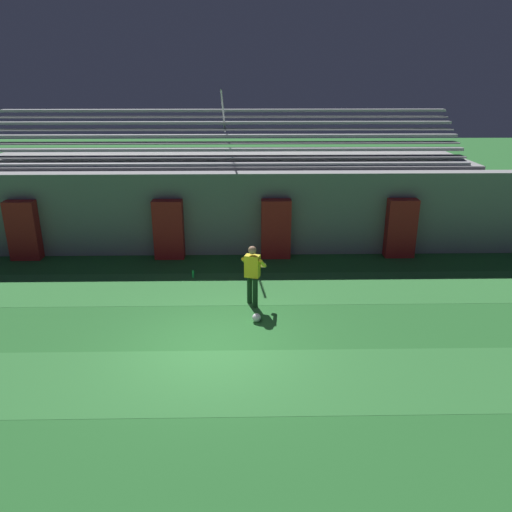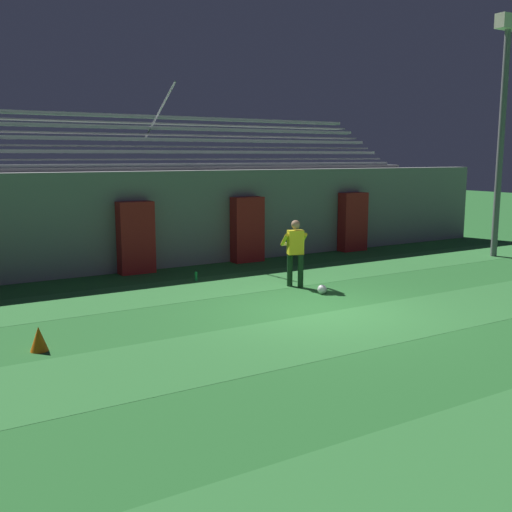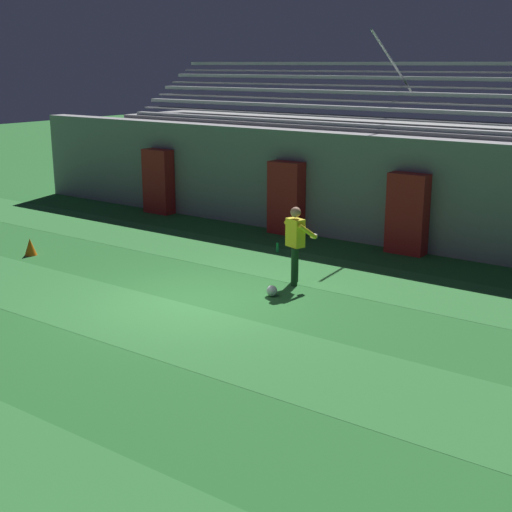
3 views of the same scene
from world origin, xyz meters
The scene contains 12 objects.
ground_plane centered at (0.00, 0.00, 0.00)m, with size 80.00×80.00×0.00m, color #286B2D.
turf_stripe_mid centered at (0.00, -1.34, 0.00)m, with size 28.00×2.33×0.01m, color #337A38.
turf_stripe_far centered at (0.00, 3.33, 0.00)m, with size 28.00×2.33×0.01m, color #337A38.
back_wall centered at (0.00, 6.50, 1.40)m, with size 24.00×0.60×2.80m, color gray.
padding_pillar_gate_left centered at (-1.79, 5.95, 1.00)m, with size 0.98×0.44×1.99m, color #B21E1E.
padding_pillar_gate_right centered at (1.79, 5.95, 1.00)m, with size 0.98×0.44×1.99m, color #B21E1E.
padding_pillar_far_left centered at (-6.59, 5.95, 1.00)m, with size 0.98×0.44×1.99m, color #B21E1E.
padding_pillar_far_right centered at (5.99, 5.95, 1.00)m, with size 0.98×0.44×1.99m, color #B21E1E.
bleacher_stand centered at (0.00, 8.84, 1.50)m, with size 18.00×4.05×5.43m.
goalkeeper centered at (0.96, 2.22, 0.95)m, with size 0.69×0.67×1.67m.
soccer_ball centered at (1.04, 1.22, 0.11)m, with size 0.22×0.22×0.22m, color white.
water_bottle centered at (-0.83, 4.15, 0.12)m, with size 0.07×0.07×0.24m, color green.
Camera 1 is at (0.81, -9.99, 5.83)m, focal length 35.00 mm.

